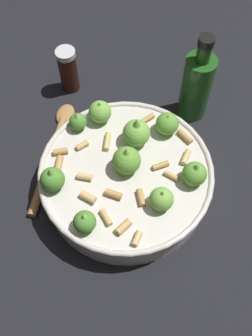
{
  "coord_description": "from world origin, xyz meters",
  "views": [
    {
      "loc": [
        -0.05,
        0.33,
        0.65
      ],
      "look_at": [
        0.0,
        0.0,
        0.07
      ],
      "focal_mm": 42.7,
      "sensor_mm": 36.0,
      "label": 1
    }
  ],
  "objects_px": {
    "cooking_pan": "(126,176)",
    "pepper_shaker": "(68,70)",
    "wooden_spoon": "(54,149)",
    "olive_oil_bottle": "(197,85)"
  },
  "relations": [
    {
      "from": "cooking_pan",
      "to": "pepper_shaker",
      "type": "relative_size",
      "value": 2.96
    },
    {
      "from": "cooking_pan",
      "to": "wooden_spoon",
      "type": "xyz_separation_m",
      "value": [
        0.15,
        -0.06,
        -0.03
      ]
    },
    {
      "from": "pepper_shaker",
      "to": "wooden_spoon",
      "type": "height_order",
      "value": "pepper_shaker"
    },
    {
      "from": "cooking_pan",
      "to": "pepper_shaker",
      "type": "xyz_separation_m",
      "value": [
        0.15,
        -0.22,
        0.01
      ]
    },
    {
      "from": "wooden_spoon",
      "to": "pepper_shaker",
      "type": "bearing_deg",
      "value": -88.79
    },
    {
      "from": "cooking_pan",
      "to": "pepper_shaker",
      "type": "bearing_deg",
      "value": -55.31
    },
    {
      "from": "pepper_shaker",
      "to": "olive_oil_bottle",
      "type": "xyz_separation_m",
      "value": [
        -0.26,
        0.03,
        0.03
      ]
    },
    {
      "from": "cooking_pan",
      "to": "wooden_spoon",
      "type": "relative_size",
      "value": 1.18
    },
    {
      "from": "pepper_shaker",
      "to": "wooden_spoon",
      "type": "relative_size",
      "value": 0.4
    },
    {
      "from": "cooking_pan",
      "to": "wooden_spoon",
      "type": "bearing_deg",
      "value": -20.86
    }
  ]
}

